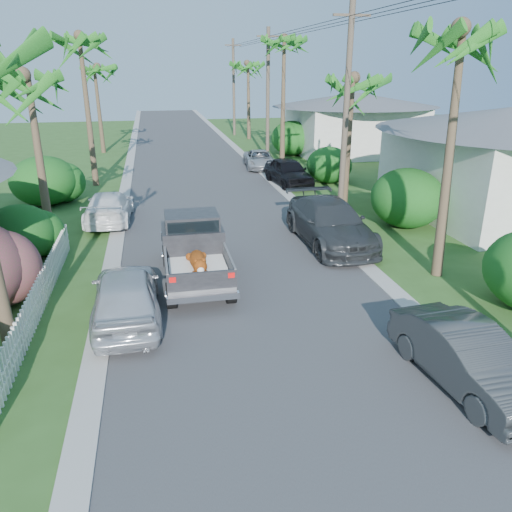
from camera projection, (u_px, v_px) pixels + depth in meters
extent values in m
plane|color=#30551F|center=(305.00, 410.00, 10.02)|extent=(120.00, 120.00, 0.00)
cube|color=#38383A|center=(195.00, 171.00, 32.91)|extent=(8.00, 100.00, 0.02)
cube|color=#A5A39E|center=(128.00, 173.00, 32.10)|extent=(0.60, 100.00, 0.06)
cube|color=#A5A39E|center=(258.00, 168.00, 33.72)|extent=(0.60, 100.00, 0.06)
cylinder|color=black|center=(171.00, 295.00, 14.15)|extent=(0.28, 0.76, 0.76)
cylinder|color=black|center=(230.00, 290.00, 14.47)|extent=(0.28, 0.76, 0.76)
cylinder|color=black|center=(167.00, 256.00, 17.12)|extent=(0.28, 0.76, 0.76)
cylinder|color=black|center=(216.00, 252.00, 17.44)|extent=(0.28, 0.76, 0.76)
cube|color=gray|center=(199.00, 276.00, 14.82)|extent=(1.90, 2.40, 0.24)
cube|color=gray|center=(167.00, 267.00, 14.51)|extent=(0.06, 2.40, 0.55)
cube|color=gray|center=(229.00, 262.00, 14.85)|extent=(0.06, 2.40, 0.55)
cube|color=black|center=(202.00, 281.00, 13.62)|extent=(1.92, 0.08, 0.52)
cube|color=silver|center=(203.00, 298.00, 13.62)|extent=(1.98, 0.18, 0.18)
cube|color=red|center=(172.00, 280.00, 13.38)|extent=(0.18, 0.05, 0.14)
cube|color=red|center=(231.00, 275.00, 13.68)|extent=(0.18, 0.05, 0.14)
cube|color=black|center=(193.00, 243.00, 16.36)|extent=(1.94, 1.65, 1.10)
cube|color=black|center=(192.00, 221.00, 16.10)|extent=(1.70, 1.35, 0.55)
cube|color=black|center=(194.00, 228.00, 15.49)|extent=(1.60, 0.05, 0.45)
cube|color=black|center=(190.00, 235.00, 17.55)|extent=(1.94, 1.20, 0.80)
cube|color=white|center=(198.00, 270.00, 14.74)|extent=(1.70, 2.10, 0.16)
ellipsoid|color=#E55C13|center=(198.00, 260.00, 14.73)|extent=(0.48, 1.25, 0.43)
sphere|color=#E55C13|center=(200.00, 266.00, 14.01)|extent=(0.40, 0.40, 0.40)
ellipsoid|color=white|center=(198.00, 263.00, 14.76)|extent=(0.32, 0.86, 0.18)
imported|color=#303335|center=(467.00, 358.00, 10.58)|extent=(1.79, 4.17, 1.34)
imported|color=#313437|center=(330.00, 223.00, 19.17)|extent=(2.43, 5.73, 1.65)
imported|color=black|center=(288.00, 172.00, 28.89)|extent=(2.25, 4.59, 1.51)
imported|color=#ABADB2|center=(260.00, 160.00, 33.73)|extent=(2.25, 4.30, 1.16)
imported|color=silver|center=(126.00, 295.00, 13.29)|extent=(1.87, 4.44, 1.50)
imported|color=white|center=(109.00, 207.00, 21.92)|extent=(2.10, 4.71, 1.34)
cone|color=brown|center=(40.00, 163.00, 18.63)|extent=(0.36, 0.61, 6.21)
cone|color=brown|center=(88.00, 114.00, 27.62)|extent=(0.36, 0.36, 8.00)
cone|color=brown|center=(99.00, 111.00, 38.78)|extent=(0.36, 0.75, 6.51)
cone|color=brown|center=(449.00, 160.00, 15.37)|extent=(0.36, 0.73, 7.51)
cone|color=brown|center=(348.00, 144.00, 23.94)|extent=(0.36, 0.54, 6.01)
cone|color=brown|center=(283.00, 104.00, 33.54)|extent=(0.36, 0.36, 8.20)
cone|color=brown|center=(249.00, 102.00, 46.67)|extent=(0.36, 0.63, 6.81)
ellipsoid|color=#164614|center=(20.00, 233.00, 17.43)|extent=(2.40, 2.64, 2.00)
ellipsoid|color=#164614|center=(44.00, 181.00, 24.57)|extent=(3.20, 3.52, 2.40)
ellipsoid|color=#164614|center=(407.00, 198.00, 21.12)|extent=(3.00, 3.30, 2.50)
ellipsoid|color=#164614|center=(329.00, 165.00, 29.38)|extent=(2.60, 2.86, 2.10)
ellipsoid|color=#164614|center=(292.00, 138.00, 38.54)|extent=(3.20, 3.52, 2.60)
cube|color=white|center=(39.00, 297.00, 13.75)|extent=(0.10, 11.00, 1.00)
cube|color=silver|center=(503.00, 173.00, 22.79)|extent=(8.00, 9.00, 3.80)
cube|color=silver|center=(353.00, 130.00, 39.30)|extent=(9.00, 8.00, 3.60)
cone|color=#595B60|center=(355.00, 99.00, 38.49)|extent=(6.48, 6.48, 1.00)
cylinder|color=brown|center=(346.00, 116.00, 21.39)|extent=(0.26, 0.26, 9.00)
cube|color=brown|center=(352.00, 15.00, 20.00)|extent=(1.60, 0.10, 0.10)
cylinder|color=brown|center=(268.00, 97.00, 35.12)|extent=(0.26, 0.26, 9.00)
cube|color=brown|center=(268.00, 36.00, 33.74)|extent=(1.60, 0.10, 0.10)
cylinder|color=brown|center=(234.00, 88.00, 48.86)|extent=(0.26, 0.26, 9.00)
cube|color=brown|center=(233.00, 45.00, 47.47)|extent=(1.60, 0.10, 0.10)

